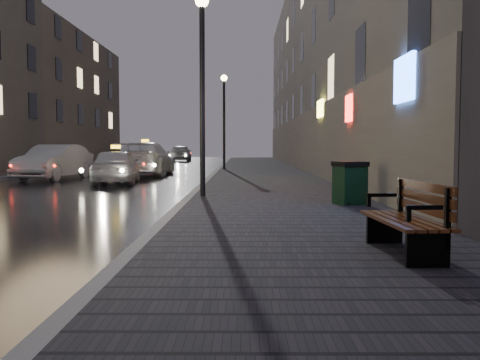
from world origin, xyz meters
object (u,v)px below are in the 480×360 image
Objects in this scene: taxi_mid at (145,159)px; car_far at (181,153)px; car_left_mid at (54,162)px; taxi_far at (143,155)px; trash_bin at (350,182)px; lamp_far at (224,110)px; taxi_near at (116,166)px; bench at (410,218)px; lamp_near at (202,69)px.

car_far is (-0.92, 22.78, -0.06)m from taxi_mid.
car_left_mid is 0.82× the size of taxi_mid.
car_far is at bearing 79.00° from taxi_far.
car_left_mid is (-10.64, 10.95, 0.12)m from trash_bin.
lamp_far is 18.53m from trash_bin.
lamp_far reaches higher than taxi_near.
taxi_near reaches higher than trash_bin.
trash_bin is at bearing -78.95° from lamp_far.
bench is at bearing -50.74° from car_left_mid.
taxi_far is at bearing 74.87° from car_far.
taxi_near is (-3.85, 6.48, -2.81)m from lamp_near.
trash_bin is at bearing -29.28° from lamp_near.
trash_bin is (0.38, 5.62, 0.05)m from bench.
taxi_mid reaches higher than car_left_mid.
lamp_near is 2.95× the size of bench.
taxi_far is at bearing -78.44° from taxi_mid.
taxi_far is at bearing 90.78° from trash_bin.
trash_bin is 11.20m from taxi_near.
car_far is at bearing -87.13° from taxi_mid.
trash_bin is (3.51, -17.97, -2.84)m from lamp_far.
lamp_far is 5.42× the size of trash_bin.
taxi_far is 1.17× the size of car_far.
bench is 43.28m from car_far.
lamp_near is 1.32× the size of taxi_near.
taxi_far reaches higher than bench.
lamp_near is 1.00× the size of lamp_far.
lamp_far is at bearing 52.05° from car_left_mid.
taxi_far is (-10.07, 28.56, 0.09)m from trash_bin.
taxi_near is 5.74m from taxi_mid.
lamp_far reaches higher than car_left_mid.
lamp_far is 19.74m from car_far.
taxi_far reaches higher than trash_bin.
taxi_mid is at bearing 51.32° from car_left_mid.
bench is 1.84× the size of trash_bin.
bench is 5.63m from trash_bin.
taxi_mid is at bearing 89.78° from car_far.
taxi_far is (-2.79, 14.38, -0.09)m from taxi_mid.
car_left_mid reaches higher than taxi_far.
lamp_near reaches higher than taxi_far.
lamp_near is 11.78m from car_left_mid.
bench is 0.45× the size of taxi_near.
lamp_near is 1.00× the size of taxi_far.
trash_bin is 0.24× the size of taxi_near.
taxi_near is (-3.85, -9.52, -2.81)m from lamp_far.
taxi_mid reaches higher than taxi_near.
lamp_near is 1.17× the size of car_far.
car_left_mid is at bearing 44.39° from taxi_mid.
car_far reaches higher than trash_bin.
lamp_near is at bearing -90.00° from lamp_far.
trash_bin is at bearing -38.34° from car_left_mid.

